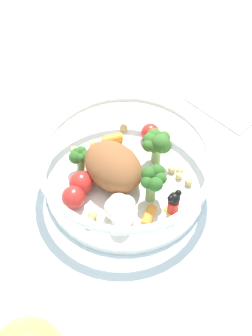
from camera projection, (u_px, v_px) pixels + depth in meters
name	position (u px, v px, depth m)	size (l,w,h in m)	color
ground_plane	(136.00, 183.00, 0.57)	(2.40, 2.40, 0.00)	silver
food_container	(124.00, 170.00, 0.54)	(0.21, 0.21, 0.06)	white
folded_napkin	(235.00, 96.00, 0.67)	(0.11, 0.11, 0.01)	silver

